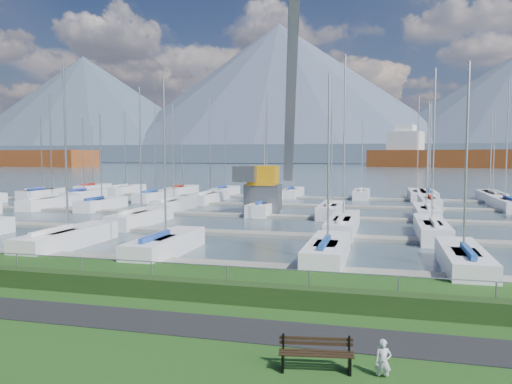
% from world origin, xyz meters
% --- Properties ---
extents(path, '(160.00, 2.00, 0.04)m').
position_xyz_m(path, '(0.00, -3.00, 0.01)').
color(path, black).
rests_on(path, grass).
extents(water, '(800.00, 540.00, 0.20)m').
position_xyz_m(water, '(0.00, 260.00, -0.40)').
color(water, '#3E505A').
extents(hedge, '(80.00, 0.70, 0.70)m').
position_xyz_m(hedge, '(0.00, -0.40, 0.35)').
color(hedge, '#1E3513').
rests_on(hedge, grass).
extents(fence, '(80.00, 0.04, 0.04)m').
position_xyz_m(fence, '(0.00, 0.00, 1.20)').
color(fence, gray).
rests_on(fence, grass).
extents(foothill, '(900.00, 80.00, 12.00)m').
position_xyz_m(foothill, '(0.00, 330.00, 6.00)').
color(foothill, '#4A586C').
rests_on(foothill, water).
extents(mountains, '(1190.00, 360.00, 115.00)m').
position_xyz_m(mountains, '(7.35, 404.62, 46.68)').
color(mountains, '#40495D').
rests_on(mountains, water).
extents(docks, '(90.00, 41.60, 0.25)m').
position_xyz_m(docks, '(0.00, 26.00, -0.22)').
color(docks, gray).
rests_on(docks, water).
extents(bench_right, '(1.84, 0.69, 0.85)m').
position_xyz_m(bench_right, '(5.95, -5.28, 0.42)').
color(bench_right, black).
rests_on(bench_right, grass).
extents(person, '(0.40, 0.27, 1.05)m').
position_xyz_m(person, '(7.52, -5.25, 0.53)').
color(person, silver).
rests_on(person, grass).
extents(crane, '(5.92, 13.23, 22.35)m').
position_xyz_m(crane, '(-3.18, 30.17, 5.33)').
color(crane, slate).
rests_on(crane, water).
extents(cargo_ship_west, '(86.28, 30.82, 21.50)m').
position_xyz_m(cargo_ship_west, '(-170.61, 191.51, 3.70)').
color(cargo_ship_west, brown).
rests_on(cargo_ship_west, water).
extents(cargo_ship_mid, '(104.24, 47.09, 21.50)m').
position_xyz_m(cargo_ship_mid, '(47.26, 215.41, 3.51)').
color(cargo_ship_mid, brown).
rests_on(cargo_ship_mid, water).
extents(sailboat_fleet, '(74.95, 49.62, 13.55)m').
position_xyz_m(sailboat_fleet, '(-2.01, 30.15, 5.34)').
color(sailboat_fleet, silver).
rests_on(sailboat_fleet, water).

